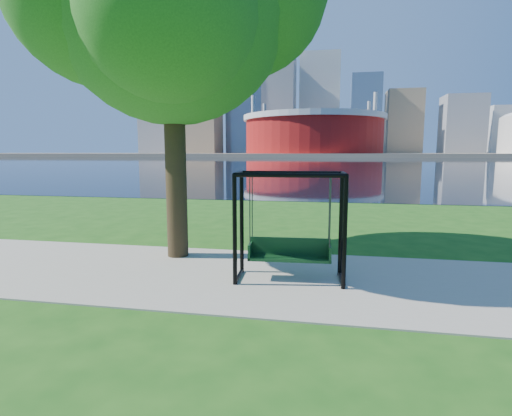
# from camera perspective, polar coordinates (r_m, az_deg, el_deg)

# --- Properties ---
(ground) EXTENTS (900.00, 900.00, 0.00)m
(ground) POSITION_cam_1_polar(r_m,az_deg,el_deg) (8.52, 1.12, -8.91)
(ground) COLOR #1E5114
(ground) RESTS_ON ground
(path) EXTENTS (120.00, 4.00, 0.03)m
(path) POSITION_cam_1_polar(r_m,az_deg,el_deg) (8.05, 0.51, -9.82)
(path) COLOR #9E937F
(path) RESTS_ON ground
(river) EXTENTS (900.00, 180.00, 0.02)m
(river) POSITION_cam_1_polar(r_m,az_deg,el_deg) (110.08, 10.11, 6.52)
(river) COLOR black
(river) RESTS_ON ground
(far_bank) EXTENTS (900.00, 228.00, 2.00)m
(far_bank) POSITION_cam_1_polar(r_m,az_deg,el_deg) (314.05, 10.60, 7.52)
(far_bank) COLOR #937F60
(far_bank) RESTS_ON ground
(stadium) EXTENTS (83.00, 83.00, 32.00)m
(stadium) POSITION_cam_1_polar(r_m,az_deg,el_deg) (243.59, 8.22, 10.61)
(stadium) COLOR maroon
(stadium) RESTS_ON far_bank
(skyline) EXTENTS (392.00, 66.00, 96.50)m
(skyline) POSITION_cam_1_polar(r_m,az_deg,el_deg) (329.19, 10.01, 13.63)
(skyline) COLOR gray
(skyline) RESTS_ON far_bank
(swing) EXTENTS (2.11, 1.02, 2.11)m
(swing) POSITION_cam_1_polar(r_m,az_deg,el_deg) (7.65, 4.85, -3.02)
(swing) COLOR black
(swing) RESTS_ON ground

